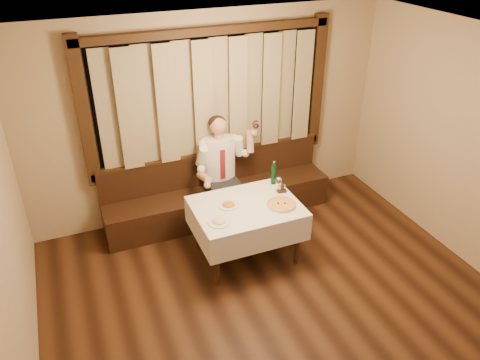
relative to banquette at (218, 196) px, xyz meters
name	(u,v)px	position (x,y,z in m)	size (l,w,h in m)	color
room	(275,179)	(0.00, -1.75, 1.19)	(5.01, 6.01, 2.81)	black
banquette	(218,196)	(0.00, 0.00, 0.00)	(3.20, 0.61, 0.94)	black
dining_table	(246,213)	(0.00, -1.02, 0.34)	(1.27, 0.97, 0.76)	black
pizza	(281,204)	(0.38, -1.19, 0.46)	(0.37, 0.37, 0.04)	white
pasta_red	(228,203)	(-0.20, -0.95, 0.48)	(0.25, 0.25, 0.08)	white
pasta_cream	(219,220)	(-0.42, -1.24, 0.48)	(0.26, 0.26, 0.09)	white
green_bottle	(274,174)	(0.53, -0.67, 0.58)	(0.07, 0.07, 0.32)	#104E25
table_wine_glass	(279,181)	(0.50, -0.88, 0.59)	(0.08, 0.08, 0.20)	white
cruet_caddy	(282,189)	(0.53, -0.91, 0.49)	(0.12, 0.07, 0.12)	black
seated_man	(222,163)	(0.03, -0.09, 0.55)	(0.85, 0.64, 1.51)	black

